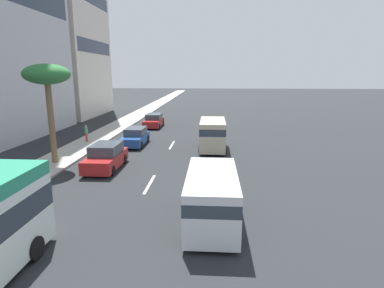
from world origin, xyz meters
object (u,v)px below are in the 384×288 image
at_px(pedestrian_near_lamp, 86,132).
at_px(car_lead, 106,157).
at_px(car_fifth, 154,121).
at_px(van_fourth, 212,195).
at_px(van_second, 213,133).
at_px(car_sixth, 135,137).
at_px(palm_tree, 47,77).

bearing_deg(pedestrian_near_lamp, car_lead, 166.55).
distance_m(car_fifth, pedestrian_near_lamp, 10.29).
xyz_separation_m(van_fourth, pedestrian_near_lamp, (15.35, 11.64, -0.32)).
relative_size(car_lead, van_second, 0.92).
distance_m(car_lead, car_sixth, 7.20).
distance_m(car_fifth, palm_tree, 17.46).
relative_size(car_lead, car_fifth, 0.96).
bearing_deg(van_fourth, pedestrian_near_lamp, 37.19).
bearing_deg(van_second, car_lead, 128.87).
bearing_deg(car_lead, car_fifth, 179.56).
relative_size(van_second, car_fifth, 1.05).
bearing_deg(pedestrian_near_lamp, car_fifth, -69.94).
height_order(van_second, car_sixth, van_second).
height_order(car_lead, van_second, van_second).
distance_m(car_lead, pedestrian_near_lamp, 8.95).
bearing_deg(palm_tree, van_second, -66.20).
xyz_separation_m(van_fourth, car_fifth, (24.55, 7.05, -0.56)).
bearing_deg(van_second, palm_tree, 113.80).
bearing_deg(car_lead, van_second, 128.87).
distance_m(van_fourth, palm_tree, 14.81).
height_order(van_fourth, car_fifth, van_fourth).
distance_m(car_lead, palm_tree, 6.68).
xyz_separation_m(van_second, pedestrian_near_lamp, (1.96, 11.64, -0.46)).
distance_m(car_fifth, car_sixth, 9.76).
xyz_separation_m(car_fifth, palm_tree, (-16.10, 4.15, 5.32)).
height_order(van_fourth, car_sixth, van_fourth).
relative_size(van_fourth, palm_tree, 0.74).
height_order(car_lead, pedestrian_near_lamp, pedestrian_near_lamp).
relative_size(van_fourth, car_fifth, 1.11).
distance_m(van_second, car_sixth, 7.09).
relative_size(car_fifth, car_sixth, 1.06).
bearing_deg(car_sixth, van_second, 78.52).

